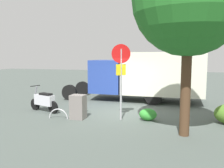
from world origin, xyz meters
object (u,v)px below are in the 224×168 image
motorcycle (44,101)px  utility_cabinet (78,107)px  box_truck_near (145,74)px  street_tree (189,0)px  stop_sign (121,70)px  bike_rack_hoop (58,118)px

motorcycle → utility_cabinet: 2.16m
box_truck_near → utility_cabinet: 5.25m
box_truck_near → street_tree: street_tree is taller
street_tree → motorcycle: bearing=-14.9°
stop_sign → bike_rack_hoop: bearing=11.8°
bike_rack_hoop → box_truck_near: bearing=-120.8°
box_truck_near → motorcycle: box_truck_near is taller
stop_sign → bike_rack_hoop: 3.32m
stop_sign → box_truck_near: bearing=-94.7°
box_truck_near → street_tree: bearing=110.9°
stop_sign → utility_cabinet: size_ratio=3.06×
stop_sign → utility_cabinet: 2.36m
street_tree → bike_rack_hoop: size_ratio=7.24×
utility_cabinet → bike_rack_hoop: bearing=14.8°
box_truck_near → bike_rack_hoop: size_ratio=9.42×
motorcycle → bike_rack_hoop: size_ratio=2.06×
utility_cabinet → stop_sign: bearing=-169.6°
street_tree → bike_rack_hoop: street_tree is taller
stop_sign → utility_cabinet: stop_sign is taller
motorcycle → stop_sign: stop_sign is taller
bike_rack_hoop → utility_cabinet: bearing=-165.2°
box_truck_near → utility_cabinet: box_truck_near is taller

